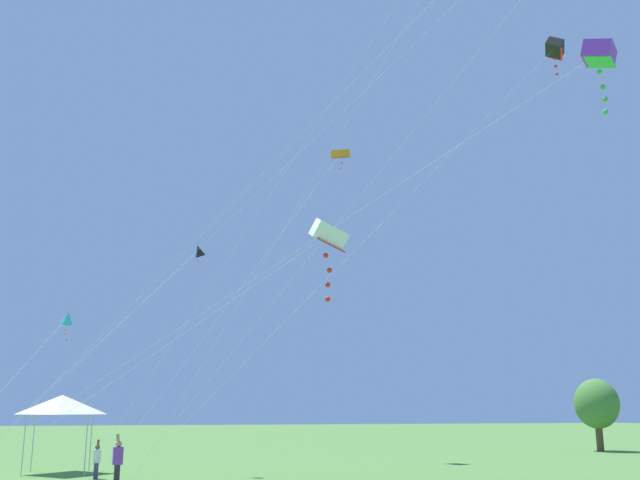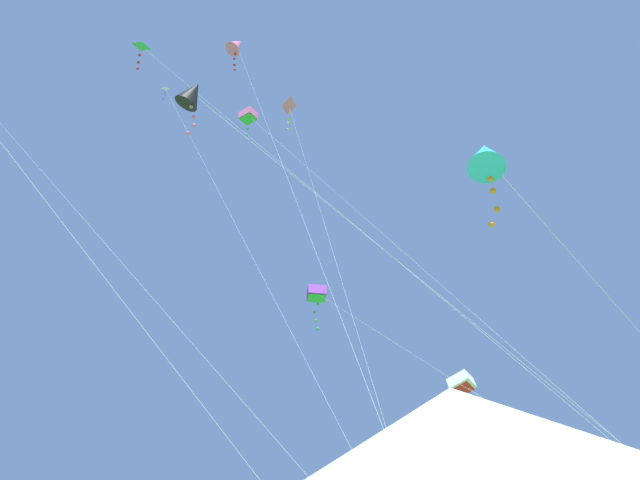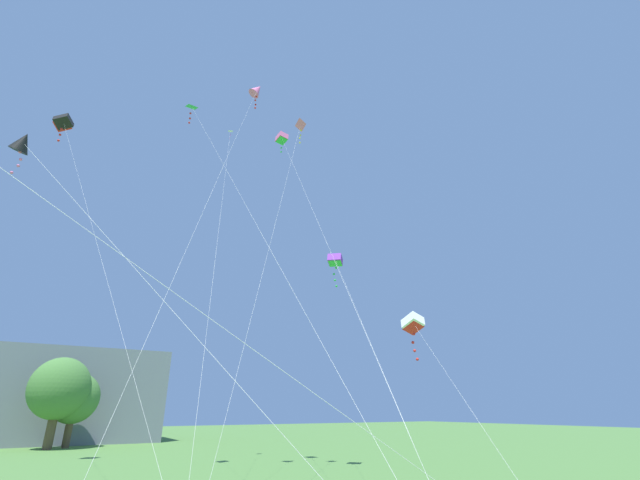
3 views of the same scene
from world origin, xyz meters
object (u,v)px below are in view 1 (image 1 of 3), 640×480
at_px(kite_black_box_1, 555,49).
at_px(kite_cyan_diamond_6, 67,318).
at_px(festival_tent, 62,405).
at_px(kite_white_box_4, 328,237).
at_px(kite_orange_box_9, 340,155).
at_px(kite_purple_box_5, 598,56).
at_px(person_purple_shirt, 118,461).
at_px(kite_black_diamond_0, 198,251).
at_px(person_white_shirt, 97,460).

xyz_separation_m(kite_black_box_1, kite_cyan_diamond_6, (1.40, -29.10, -18.86)).
xyz_separation_m(festival_tent, kite_white_box_4, (19.71, 9.17, 4.66)).
bearing_deg(festival_tent, kite_cyan_diamond_6, 4.39).
bearing_deg(kite_orange_box_9, kite_black_box_1, 59.51).
bearing_deg(kite_purple_box_5, kite_white_box_4, -96.14).
relative_size(kite_white_box_4, kite_purple_box_5, 0.54).
relative_size(kite_white_box_4, kite_cyan_diamond_6, 1.05).
distance_m(kite_black_box_1, kite_orange_box_9, 15.89).
xyz_separation_m(person_purple_shirt, kite_white_box_4, (12.81, 5.99, 6.97)).
bearing_deg(kite_black_diamond_0, kite_cyan_diamond_6, -85.64).
height_order(festival_tent, kite_black_box_1, kite_black_box_1).
relative_size(person_white_shirt, kite_white_box_4, 0.14).
bearing_deg(kite_black_diamond_0, kite_orange_box_9, 129.98).
relative_size(festival_tent, kite_cyan_diamond_6, 0.33).
distance_m(kite_black_diamond_0, kite_orange_box_9, 16.07).
xyz_separation_m(kite_black_diamond_0, kite_white_box_4, (18.04, 2.72, -3.28)).
bearing_deg(kite_black_box_1, kite_purple_box_5, -29.62).
height_order(kite_black_diamond_0, kite_white_box_4, kite_black_diamond_0).
distance_m(kite_black_box_1, kite_white_box_4, 33.16).
xyz_separation_m(kite_black_box_1, kite_white_box_4, (18.96, -20.09, -18.35)).
height_order(kite_black_box_1, kite_cyan_diamond_6, kite_black_box_1).
height_order(kite_black_box_1, kite_white_box_4, kite_black_box_1).
distance_m(festival_tent, kite_black_diamond_0, 10.37).
bearing_deg(kite_black_diamond_0, kite_black_box_1, 92.30).
xyz_separation_m(festival_tent, kite_cyan_diamond_6, (2.15, 0.16, 4.15)).
relative_size(person_white_shirt, kite_purple_box_5, 0.08).
distance_m(kite_white_box_4, kite_purple_box_5, 10.82).
height_order(kite_white_box_4, kite_purple_box_5, kite_purple_box_5).
height_order(kite_cyan_diamond_6, kite_orange_box_9, kite_orange_box_9).
height_order(kite_black_diamond_0, kite_purple_box_5, kite_purple_box_5).
xyz_separation_m(kite_purple_box_5, kite_cyan_diamond_6, (-18.51, -17.78, -6.78)).
height_order(kite_black_diamond_0, kite_orange_box_9, kite_orange_box_9).
relative_size(kite_purple_box_5, kite_cyan_diamond_6, 1.93).
relative_size(kite_white_box_4, kite_orange_box_9, 0.57).
bearing_deg(person_white_shirt, kite_black_diamond_0, 38.48).
height_order(kite_purple_box_5, kite_orange_box_9, kite_orange_box_9).
xyz_separation_m(person_purple_shirt, kite_orange_box_9, (-13.66, 13.32, 19.54)).
bearing_deg(kite_white_box_4, kite_black_diamond_0, -171.43).
bearing_deg(festival_tent, person_white_shirt, 31.45).
relative_size(kite_black_diamond_0, kite_cyan_diamond_6, 1.02).
relative_size(person_purple_shirt, person_white_shirt, 1.21).
bearing_deg(kite_black_diamond_0, person_white_shirt, -67.68).
height_order(festival_tent, kite_white_box_4, kite_white_box_4).
distance_m(kite_black_diamond_0, kite_white_box_4, 18.54).
bearing_deg(kite_purple_box_5, kite_black_diamond_0, -148.82).
bearing_deg(kite_cyan_diamond_6, festival_tent, -175.61).
height_order(kite_black_box_1, kite_purple_box_5, kite_black_box_1).
distance_m(person_purple_shirt, kite_orange_box_9, 27.31).
bearing_deg(person_purple_shirt, person_white_shirt, -97.83).
bearing_deg(festival_tent, kite_orange_box_9, 112.28).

